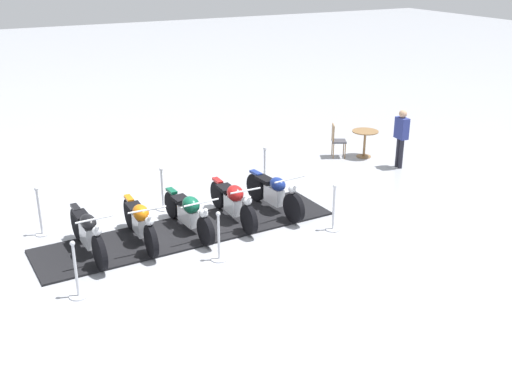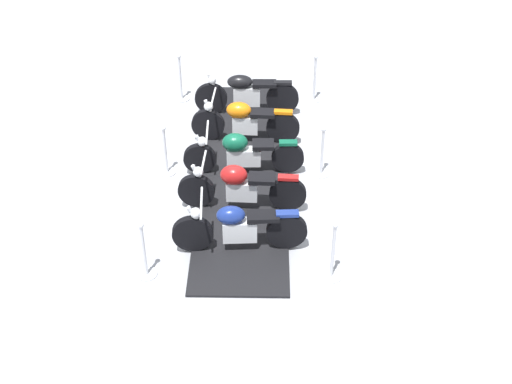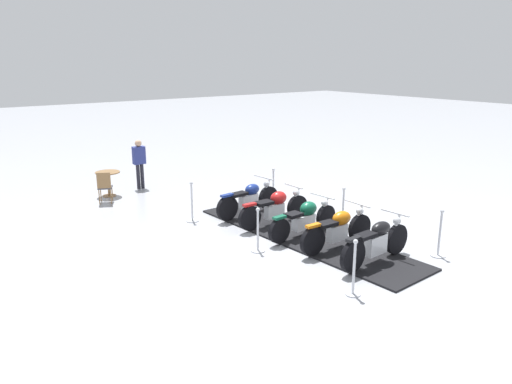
{
  "view_description": "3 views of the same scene",
  "coord_description": "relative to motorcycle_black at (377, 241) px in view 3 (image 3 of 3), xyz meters",
  "views": [
    {
      "loc": [
        -4.2,
        -11.35,
        5.7
      ],
      "look_at": [
        1.56,
        -0.14,
        0.7
      ],
      "focal_mm": 43.12,
      "sensor_mm": 36.0,
      "label": 1
    },
    {
      "loc": [
        10.76,
        0.93,
        7.78
      ],
      "look_at": [
        1.85,
        0.35,
        0.98
      ],
      "focal_mm": 49.35,
      "sensor_mm": 36.0,
      "label": 2
    },
    {
      "loc": [
        -8.44,
        7.73,
        4.26
      ],
      "look_at": [
        1.01,
        0.7,
        1.04
      ],
      "focal_mm": 34.5,
      "sensor_mm": 36.0,
      "label": 3
    }
  ],
  "objects": [
    {
      "name": "stanchion_left_rear",
      "position": [
        4.85,
        1.73,
        -0.18
      ],
      "size": [
        0.34,
        0.34,
        1.1
      ],
      "color": "silver",
      "rests_on": "ground_plane"
    },
    {
      "name": "ground_plane",
      "position": [
        2.15,
        0.14,
        -0.52
      ],
      "size": [
        80.0,
        80.0,
        0.0
      ],
      "primitive_type": "plane",
      "color": "#A8AAB2"
    },
    {
      "name": "stanchion_left_mid",
      "position": [
        2.08,
        1.59,
        -0.2
      ],
      "size": [
        0.33,
        0.33,
        1.04
      ],
      "color": "silver",
      "rests_on": "ground_plane"
    },
    {
      "name": "cafe_chair_near_table",
      "position": [
        7.89,
        2.99,
        0.03
      ],
      "size": [
        0.54,
        0.54,
        0.97
      ],
      "rotation": [
        0.0,
        0.0,
        -0.47
      ],
      "color": "olive",
      "rests_on": "ground_plane"
    },
    {
      "name": "motorcycle_maroon",
      "position": [
        3.23,
        0.15,
        -0.01
      ],
      "size": [
        0.7,
        2.24,
        0.95
      ],
      "rotation": [
        0.0,
        0.0,
        -1.57
      ],
      "color": "black",
      "rests_on": "display_platform"
    },
    {
      "name": "bystander_person",
      "position": [
        8.92,
        1.41,
        0.46
      ],
      "size": [
        0.24,
        0.41,
        1.65
      ],
      "rotation": [
        0.0,
        0.0,
        -3.2
      ],
      "color": "#23232D",
      "rests_on": "ground_plane"
    },
    {
      "name": "stanchion_left_front",
      "position": [
        -0.68,
        1.45,
        -0.13
      ],
      "size": [
        0.29,
        0.29,
        1.1
      ],
      "color": "silver",
      "rests_on": "ground_plane"
    },
    {
      "name": "cafe_table",
      "position": [
        8.62,
        2.62,
        0.07
      ],
      "size": [
        0.77,
        0.77,
        0.79
      ],
      "color": "olive",
      "rests_on": "ground_plane"
    },
    {
      "name": "stanchion_right_front",
      "position": [
        -0.54,
        -1.45,
        -0.18
      ],
      "size": [
        0.33,
        0.33,
        1.09
      ],
      "color": "silver",
      "rests_on": "ground_plane"
    },
    {
      "name": "motorcycle_copper",
      "position": [
        1.08,
        0.05,
        -0.01
      ],
      "size": [
        0.77,
        2.15,
        0.97
      ],
      "rotation": [
        0.0,
        0.0,
        -1.58
      ],
      "color": "black",
      "rests_on": "display_platform"
    },
    {
      "name": "stanchion_right_rear",
      "position": [
        4.99,
        -1.18,
        -0.18
      ],
      "size": [
        0.33,
        0.33,
        1.06
      ],
      "color": "silver",
      "rests_on": "ground_plane"
    },
    {
      "name": "display_platform",
      "position": [
        2.15,
        0.14,
        -0.5
      ],
      "size": [
        6.59,
        1.92,
        0.05
      ],
      "primitive_type": "cube",
      "rotation": [
        0.0,
        0.0,
        0.05
      ],
      "color": "black",
      "rests_on": "ground_plane"
    },
    {
      "name": "motorcycle_navy",
      "position": [
        4.31,
        0.22,
        -0.03
      ],
      "size": [
        0.8,
        2.19,
        0.97
      ],
      "rotation": [
        0.0,
        0.0,
        -1.46
      ],
      "color": "black",
      "rests_on": "display_platform"
    },
    {
      "name": "stanchion_right_mid",
      "position": [
        2.22,
        -1.31,
        -0.2
      ],
      "size": [
        0.33,
        0.33,
        1.03
      ],
      "color": "silver",
      "rests_on": "ground_plane"
    },
    {
      "name": "motorcycle_forest",
      "position": [
        2.16,
        0.09,
        -0.04
      ],
      "size": [
        0.78,
        2.25,
        0.9
      ],
      "rotation": [
        0.0,
        0.0,
        -1.49
      ],
      "color": "black",
      "rests_on": "display_platform"
    },
    {
      "name": "motorcycle_black",
      "position": [
        0.0,
        0.0,
        0.0
      ],
      "size": [
        0.7,
        2.19,
        1.0
      ],
      "rotation": [
        0.0,
        0.0,
        -1.51
      ],
      "color": "black",
      "rests_on": "display_platform"
    }
  ]
}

